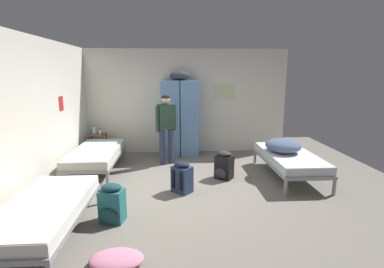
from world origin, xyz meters
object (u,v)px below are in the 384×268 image
at_px(backpack_black, 224,166).
at_px(backpack_teal, 112,204).
at_px(bedding_heap, 283,145).
at_px(water_bottle, 94,130).
at_px(person_traveler, 166,123).
at_px(bed_left_rear, 96,154).
at_px(lotion_bottle, 100,132).
at_px(bed_right, 289,158).
at_px(clothes_pile_pink, 116,260).
at_px(shelf_unit, 98,143).
at_px(locker_bank, 180,117).
at_px(bed_left_front, 44,210).
at_px(backpack_navy, 182,177).

bearing_deg(backpack_black, backpack_teal, -139.50).
distance_m(bedding_heap, water_bottle, 4.41).
distance_m(backpack_black, backpack_teal, 2.41).
bearing_deg(bedding_heap, person_traveler, 158.78).
height_order(bedding_heap, person_traveler, person_traveler).
height_order(bed_left_rear, lotion_bottle, lotion_bottle).
distance_m(water_bottle, backpack_black, 3.41).
xyz_separation_m(bed_right, clothes_pile_pink, (-2.90, -2.53, -0.31)).
bearing_deg(lotion_bottle, backpack_teal, -74.01).
bearing_deg(shelf_unit, bedding_heap, -21.76).
relative_size(bedding_heap, backpack_teal, 1.33).
xyz_separation_m(person_traveler, clothes_pile_pink, (-0.46, -3.53, -0.87)).
height_order(backpack_black, clothes_pile_pink, backpack_black).
bearing_deg(shelf_unit, locker_bank, 0.46).
xyz_separation_m(lotion_bottle, backpack_black, (2.76, -1.67, -0.37)).
height_order(shelf_unit, bed_left_rear, shelf_unit).
relative_size(backpack_black, clothes_pile_pink, 0.94).
distance_m(bed_left_front, clothes_pile_pink, 1.19).
xyz_separation_m(lotion_bottle, backpack_teal, (0.93, -3.23, -0.37)).
bearing_deg(backpack_navy, backpack_black, 35.75).
bearing_deg(locker_bank, bedding_heap, -38.95).
relative_size(bed_right, bed_left_front, 1.00).
relative_size(bed_right, backpack_navy, 3.45).
distance_m(person_traveler, backpack_teal, 2.75).
height_order(bed_left_front, person_traveler, person_traveler).
xyz_separation_m(bedding_heap, backpack_navy, (-2.02, -0.70, -0.36)).
bearing_deg(water_bottle, locker_bank, -0.11).
relative_size(locker_bank, bed_right, 1.09).
bearing_deg(locker_bank, backpack_teal, -107.19).
xyz_separation_m(shelf_unit, bed_right, (4.13, -1.70, 0.04)).
height_order(backpack_black, backpack_navy, same).
bearing_deg(person_traveler, shelf_unit, 157.51).
bearing_deg(lotion_bottle, backpack_navy, -49.55).
bearing_deg(person_traveler, bed_left_front, -116.15).
xyz_separation_m(person_traveler, backpack_black, (1.13, -1.01, -0.68)).
relative_size(water_bottle, clothes_pile_pink, 0.36).
bearing_deg(water_bottle, bed_left_front, -84.85).
distance_m(bed_right, lotion_bottle, 4.39).
relative_size(person_traveler, backpack_navy, 2.83).
height_order(locker_bank, backpack_black, locker_bank).
bearing_deg(bed_left_front, backpack_teal, 26.24).
bearing_deg(clothes_pile_pink, backpack_navy, 68.20).
xyz_separation_m(backpack_black, clothes_pile_pink, (-1.60, -2.52, -0.19)).
bearing_deg(backpack_black, shelf_unit, 148.83).
distance_m(bed_right, backpack_navy, 2.22).
bearing_deg(backpack_teal, locker_bank, 72.81).
distance_m(locker_bank, backpack_navy, 2.43).
distance_m(lotion_bottle, backpack_teal, 3.39).
distance_m(shelf_unit, bedding_heap, 4.34).
bearing_deg(locker_bank, water_bottle, 179.89).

